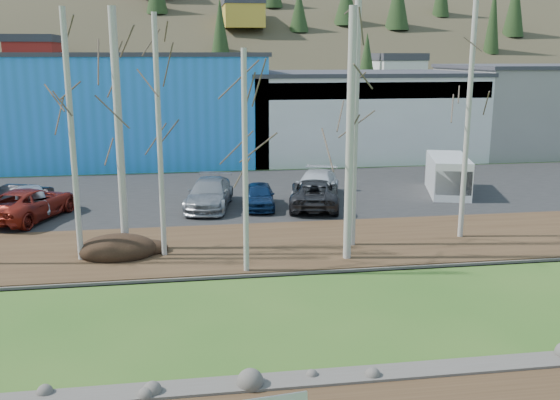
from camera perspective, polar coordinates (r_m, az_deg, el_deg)
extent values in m
cube|color=#382616|center=(26.98, -4.12, -4.34)|extent=(80.00, 7.00, 0.15)
cube|color=black|center=(37.11, -5.45, 0.50)|extent=(80.00, 14.00, 0.14)
cube|color=blue|center=(50.49, -13.39, 8.09)|extent=(20.00, 12.00, 8.00)
cube|color=#333338|center=(50.32, -13.65, 12.80)|extent=(20.40, 12.24, 0.30)
cube|color=silver|center=(52.30, 6.89, 7.69)|extent=(18.00, 12.00, 6.50)
cube|color=#333338|center=(52.09, 6.99, 11.42)|extent=(18.36, 12.24, 0.30)
cube|color=navy|center=(46.48, 8.93, 9.86)|extent=(17.64, 0.20, 1.20)
cube|color=gray|center=(58.62, 22.28, 7.65)|extent=(14.00, 12.00, 7.00)
cube|color=#333338|center=(58.44, 22.60, 11.20)|extent=(14.28, 12.24, 0.30)
ellipsoid|color=black|center=(26.44, -14.64, -4.24)|extent=(3.19, 2.25, 0.62)
cylinder|color=beige|center=(26.31, -14.50, 6.02)|extent=(0.32, 0.32, 9.88)
cylinder|color=beige|center=(25.37, -18.48, 5.37)|extent=(0.23, 0.23, 9.76)
cylinder|color=beige|center=(25.10, -10.97, 5.53)|extent=(0.21, 0.21, 9.59)
cylinder|color=beige|center=(22.90, -3.20, 3.34)|extent=(0.21, 0.21, 8.26)
cylinder|color=beige|center=(24.39, 6.41, 5.72)|extent=(0.31, 0.31, 9.80)
cylinder|color=beige|center=(26.16, 6.88, 7.32)|extent=(0.27, 0.27, 10.80)
cylinder|color=beige|center=(28.34, 16.95, 9.15)|extent=(0.23, 0.23, 12.63)
imported|color=silver|center=(34.70, -21.92, 0.15)|extent=(3.04, 4.95, 1.57)
imported|color=black|center=(35.88, -22.49, 0.33)|extent=(2.71, 4.36, 1.36)
imported|color=maroon|center=(33.46, -21.93, -0.31)|extent=(4.51, 6.21, 1.57)
imported|color=gray|center=(33.52, -6.48, 0.58)|extent=(3.13, 5.64, 1.55)
imported|color=#0E2549|center=(33.34, -1.90, 0.40)|extent=(1.94, 4.04, 1.33)
imported|color=#262628|center=(33.55, 3.17, 0.64)|extent=(3.63, 5.89, 1.52)
imported|color=silver|center=(35.24, 3.33, 1.29)|extent=(3.87, 5.86, 1.58)
cube|color=white|center=(38.11, 15.09, 2.23)|extent=(3.38, 5.38, 2.19)
cube|color=black|center=(36.18, 15.49, 1.63)|extent=(2.19, 1.55, 1.35)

